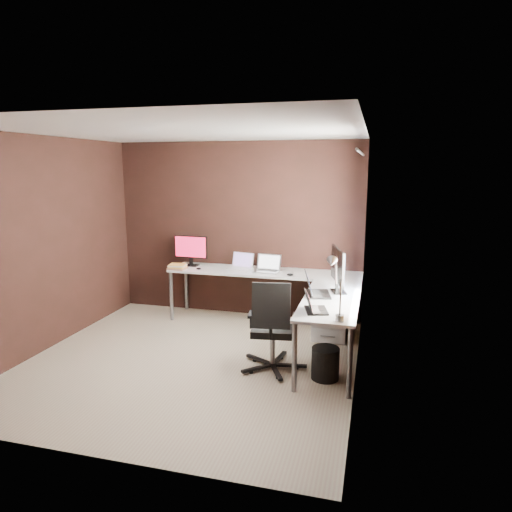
{
  "coord_description": "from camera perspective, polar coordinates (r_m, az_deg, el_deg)",
  "views": [
    {
      "loc": [
        1.92,
        -4.46,
        2.14
      ],
      "look_at": [
        0.5,
        0.95,
        1.05
      ],
      "focal_mm": 32.0,
      "sensor_mm": 36.0,
      "label": 1
    }
  ],
  "objects": [
    {
      "name": "room",
      "position": [
        4.87,
        -4.46,
        0.84
      ],
      "size": [
        3.6,
        3.6,
        2.5
      ],
      "color": "#B7AD8E",
      "rests_on": "ground"
    },
    {
      "name": "desk",
      "position": [
        5.79,
        3.5,
        -3.58
      ],
      "size": [
        2.65,
        2.25,
        0.73
      ],
      "color": "silver",
      "rests_on": "ground"
    },
    {
      "name": "drawer_pedestal",
      "position": [
        5.92,
        9.29,
        -7.18
      ],
      "size": [
        0.42,
        0.5,
        0.6
      ],
      "primitive_type": "cube",
      "color": "silver",
      "rests_on": "ground"
    },
    {
      "name": "monitor_left",
      "position": [
        6.65,
        -8.16,
        0.88
      ],
      "size": [
        0.5,
        0.15,
        0.44
      ],
      "rotation": [
        0.0,
        0.0,
        -0.05
      ],
      "color": "black",
      "rests_on": "desk"
    },
    {
      "name": "monitor_right",
      "position": [
        5.24,
        10.18,
        -1.44
      ],
      "size": [
        0.22,
        0.61,
        0.51
      ],
      "rotation": [
        0.0,
        0.0,
        1.86
      ],
      "color": "black",
      "rests_on": "desk"
    },
    {
      "name": "laptop_white",
      "position": [
        6.43,
        -1.85,
        -1.15
      ],
      "size": [
        0.36,
        0.29,
        0.22
      ],
      "rotation": [
        0.0,
        0.0,
        -0.19
      ],
      "color": "silver",
      "rests_on": "desk"
    },
    {
      "name": "laptop_silver",
      "position": [
        6.26,
        1.46,
        -1.48
      ],
      "size": [
        0.36,
        0.28,
        0.23
      ],
      "rotation": [
        0.0,
        0.0,
        -0.1
      ],
      "color": "silver",
      "rests_on": "desk"
    },
    {
      "name": "laptop_black_big",
      "position": [
        5.16,
        7.28,
        -4.24
      ],
      "size": [
        0.35,
        0.44,
        0.25
      ],
      "rotation": [
        0.0,
        0.0,
        1.79
      ],
      "color": "black",
      "rests_on": "desk"
    },
    {
      "name": "laptop_black_small",
      "position": [
        4.59,
        7.19,
        -6.31
      ],
      "size": [
        0.28,
        0.34,
        0.2
      ],
      "rotation": [
        0.0,
        0.0,
        1.84
      ],
      "color": "black",
      "rests_on": "desk"
    },
    {
      "name": "book_stack",
      "position": [
        6.48,
        -9.79,
        -1.32
      ],
      "size": [
        0.25,
        0.21,
        0.08
      ],
      "rotation": [
        0.0,
        0.0,
        0.03
      ],
      "color": "#986451",
      "rests_on": "desk"
    },
    {
      "name": "mouse_left",
      "position": [
        6.42,
        -7.18,
        -1.57
      ],
      "size": [
        0.08,
        0.06,
        0.03
      ],
      "primitive_type": "ellipsoid",
      "rotation": [
        0.0,
        0.0,
        0.22
      ],
      "color": "black",
      "rests_on": "desk"
    },
    {
      "name": "mouse_corner",
      "position": [
        6.01,
        4.26,
        -2.35
      ],
      "size": [
        0.09,
        0.06,
        0.03
      ],
      "primitive_type": "ellipsoid",
      "rotation": [
        0.0,
        0.0,
        0.04
      ],
      "color": "black",
      "rests_on": "desk"
    },
    {
      "name": "desk_lamp",
      "position": [
        4.31,
        9.77,
        -2.98
      ],
      "size": [
        0.19,
        0.22,
        0.6
      ],
      "rotation": [
        0.0,
        0.0,
        0.13
      ],
      "color": "slate",
      "rests_on": "desk"
    },
    {
      "name": "office_chair",
      "position": [
        4.94,
        2.03,
        -10.89
      ],
      "size": [
        0.56,
        0.56,
        1.0
      ],
      "rotation": [
        0.0,
        0.0,
        0.14
      ],
      "color": "black",
      "rests_on": "ground"
    },
    {
      "name": "wastebasket",
      "position": [
        4.84,
        8.65,
        -13.12
      ],
      "size": [
        0.36,
        0.36,
        0.33
      ],
      "primitive_type": "cylinder",
      "rotation": [
        0.0,
        0.0,
        -0.3
      ],
      "color": "black",
      "rests_on": "ground"
    }
  ]
}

